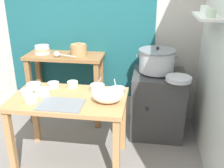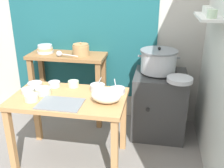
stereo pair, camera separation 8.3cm
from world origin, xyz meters
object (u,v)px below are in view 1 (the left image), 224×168
object	(u,v)px
prep_bowl_3	(97,87)
plastic_bag	(107,95)
prep_bowl_0	(34,85)
prep_bowl_2	(27,92)
prep_table	(69,108)
back_shelf_table	(66,72)
prep_bowl_1	(43,92)
prep_bowl_4	(31,99)
prep_bowl_6	(73,84)
wide_pan	(179,79)
prep_bowl_5	(117,90)
bowl_stack_enamel	(42,50)
clay_pot	(79,50)
prep_bowl_7	(53,85)
ladle	(58,54)
steamer_pot	(157,60)
serving_tray	(61,105)
stove_block	(157,103)

from	to	relation	value
prep_bowl_3	plastic_bag	bearing A→B (deg)	-61.42
prep_bowl_0	prep_bowl_2	size ratio (longest dim) A/B	1.17
prep_table	prep_bowl_2	distance (m)	0.44
back_shelf_table	prep_bowl_1	world-z (taller)	back_shelf_table
prep_bowl_4	prep_bowl_6	bearing A→B (deg)	55.01
wide_pan	prep_bowl_1	world-z (taller)	wide_pan
prep_bowl_2	prep_bowl_6	bearing A→B (deg)	30.48
prep_bowl_4	prep_bowl_5	distance (m)	0.82
bowl_stack_enamel	prep_bowl_3	distance (m)	1.06
prep_bowl_5	wide_pan	bearing A→B (deg)	24.10
clay_pot	prep_bowl_5	bearing A→B (deg)	-49.57
prep_table	prep_bowl_7	xyz separation A→B (m)	(-0.23, 0.22, 0.14)
prep_bowl_5	prep_bowl_6	world-z (taller)	prep_bowl_5
ladle	prep_bowl_1	size ratio (longest dim) A/B	1.93
back_shelf_table	ladle	world-z (taller)	ladle
prep_bowl_3	steamer_pot	bearing A→B (deg)	41.47
prep_bowl_2	prep_bowl_4	distance (m)	0.20
bowl_stack_enamel	prep_bowl_0	world-z (taller)	bowl_stack_enamel
prep_bowl_0	prep_bowl_6	bearing A→B (deg)	11.17
prep_table	clay_pot	xyz separation A→B (m)	(-0.11, 0.82, 0.36)
serving_tray	prep_bowl_4	distance (m)	0.29
steamer_pot	ladle	bearing A→B (deg)	-179.76
clay_pot	prep_bowl_6	world-z (taller)	clay_pot
prep_bowl_0	prep_bowl_2	bearing A→B (deg)	-89.69
wide_pan	prep_bowl_5	world-z (taller)	prep_bowl_5
wide_pan	prep_bowl_0	size ratio (longest dim) A/B	1.80
clay_pot	prep_bowl_1	xyz separation A→B (m)	(-0.15, -0.80, -0.21)
stove_block	prep_bowl_7	bearing A→B (deg)	-156.49
steamer_pot	wide_pan	bearing A→B (deg)	-50.12
bowl_stack_enamel	prep_bowl_2	size ratio (longest dim) A/B	1.58
clay_pot	prep_bowl_7	size ratio (longest dim) A/B	1.68
prep_bowl_6	prep_bowl_7	distance (m)	0.20
prep_bowl_2	prep_bowl_7	distance (m)	0.28
prep_bowl_5	prep_bowl_6	xyz separation A→B (m)	(-0.48, 0.08, 0.00)
back_shelf_table	bowl_stack_enamel	bearing A→B (deg)	176.86
ladle	prep_bowl_7	world-z (taller)	ladle
prep_bowl_4	prep_bowl_6	xyz separation A→B (m)	(0.28, 0.40, 0.00)
plastic_bag	back_shelf_table	bearing A→B (deg)	127.25
prep_bowl_7	prep_bowl_4	bearing A→B (deg)	-102.36
prep_bowl_6	prep_bowl_7	size ratio (longest dim) A/B	0.93
ladle	back_shelf_table	bearing A→B (deg)	69.17
bowl_stack_enamel	prep_bowl_3	size ratio (longest dim) A/B	1.36
clay_pot	bowl_stack_enamel	bearing A→B (deg)	178.08
serving_tray	prep_bowl_5	world-z (taller)	prep_bowl_5
prep_bowl_3	prep_bowl_4	distance (m)	0.65
serving_tray	prep_bowl_6	bearing A→B (deg)	91.53
steamer_pot	prep_bowl_7	xyz separation A→B (m)	(-1.06, -0.50, -0.16)
clay_pot	wide_pan	size ratio (longest dim) A/B	0.75
bowl_stack_enamel	prep_bowl_4	distance (m)	1.04
stove_block	prep_bowl_1	xyz separation A→B (m)	(-1.13, -0.67, 0.37)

